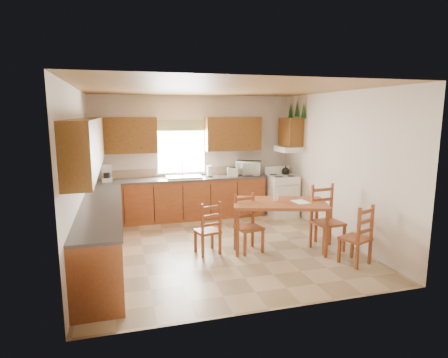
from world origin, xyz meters
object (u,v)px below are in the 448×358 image
object	(u,v)px
dining_table	(279,225)
chair_far_left	(249,224)
chair_near_right	(356,234)
chair_far_right	(328,218)
stove	(282,196)
microwave	(248,168)
chair_near_left	(207,227)

from	to	relation	value
dining_table	chair_far_left	distance (m)	0.54
chair_near_right	chair_far_right	xyz separation A→B (m)	(-0.09, 0.66, 0.08)
stove	chair_far_right	bearing A→B (deg)	-93.76
stove	chair_far_right	size ratio (longest dim) A/B	0.83
microwave	chair_far_right	world-z (taller)	microwave
chair_near_right	chair_far_right	bearing A→B (deg)	-103.00
stove	chair_far_left	world-z (taller)	chair_far_left
chair_far_left	stove	bearing A→B (deg)	41.09
chair_near_left	chair_far_left	xyz separation A→B (m)	(0.69, -0.12, 0.04)
chair_near_right	dining_table	bearing A→B (deg)	-67.22
chair_far_left	dining_table	bearing A→B (deg)	-13.96
stove	chair_far_right	world-z (taller)	chair_far_right
dining_table	chair_far_right	size ratio (longest dim) A/B	1.41
chair_far_right	dining_table	bearing A→B (deg)	156.22
microwave	chair_far_right	bearing A→B (deg)	-54.19
stove	chair_near_right	world-z (taller)	chair_near_right
dining_table	chair_far_left	xyz separation A→B (m)	(-0.54, 0.02, 0.06)
microwave	dining_table	xyz separation A→B (m)	(-0.25, -2.31, -0.66)
chair_far_left	chair_near_right	bearing A→B (deg)	-45.36
microwave	chair_near_right	xyz separation A→B (m)	(0.62, -3.22, -0.61)
microwave	chair_far_left	distance (m)	2.49
dining_table	chair_far_right	world-z (taller)	chair_far_right
stove	chair_far_left	bearing A→B (deg)	-126.88
microwave	stove	bearing A→B (deg)	-2.44
chair_far_left	chair_far_right	world-z (taller)	chair_far_right
chair_near_left	chair_near_right	bearing A→B (deg)	141.23
chair_near_right	chair_far_left	size ratio (longest dim) A/B	0.98
dining_table	chair_far_right	distance (m)	0.83
dining_table	chair_far_left	bearing A→B (deg)	-164.91
microwave	chair_near_right	world-z (taller)	microwave
dining_table	chair_far_left	size ratio (longest dim) A/B	1.62
microwave	chair_near_left	size ratio (longest dim) A/B	0.59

